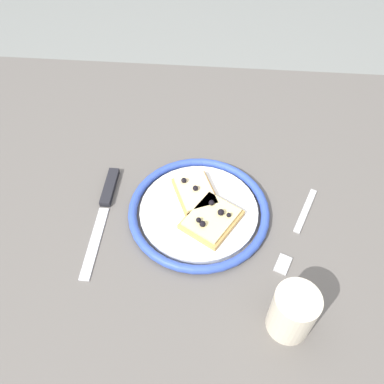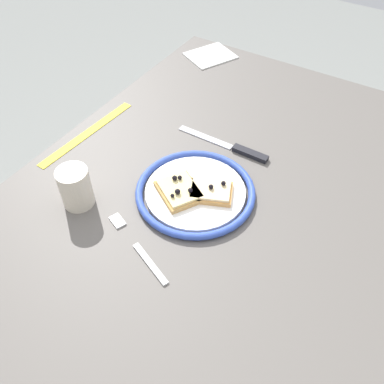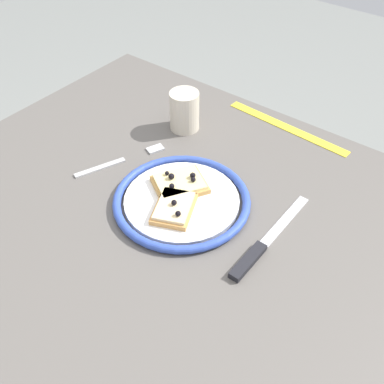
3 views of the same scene
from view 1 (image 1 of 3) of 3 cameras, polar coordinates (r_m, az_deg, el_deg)
The scene contains 8 objects.
ground_plane at distance 1.43m, azimuth -1.79°, elevation -18.94°, with size 6.00×6.00×0.00m, color gray.
dining_table at distance 0.85m, azimuth -2.84°, elevation -3.62°, with size 1.14×0.87×0.73m.
plate at distance 0.75m, azimuth 0.97°, elevation -2.67°, with size 0.26×0.26×0.02m.
pizza_slice_near at distance 0.72m, azimuth 2.78°, elevation -3.80°, with size 0.12×0.13×0.03m.
pizza_slice_far at distance 0.76m, azimuth 0.50°, elevation -0.08°, with size 0.10×0.11×0.03m.
knife at distance 0.78m, azimuth -12.13°, elevation -1.44°, with size 0.02×0.24×0.01m.
fork at distance 0.76m, azimuth 14.69°, elevation -5.14°, with size 0.09×0.19×0.00m.
cup at distance 0.63m, azimuth 14.04°, elevation -16.18°, with size 0.07×0.07×0.09m, color beige.
Camera 1 is at (-0.08, 0.49, 1.34)m, focal length 37.71 mm.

